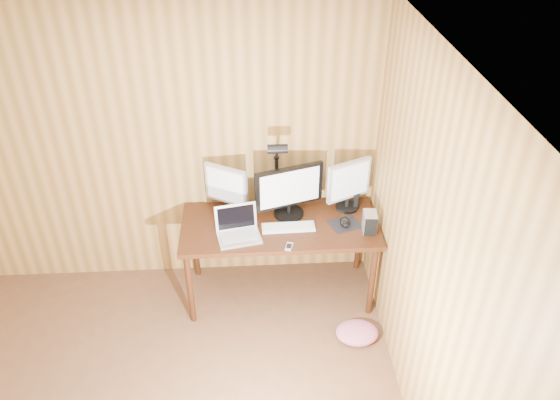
{
  "coord_description": "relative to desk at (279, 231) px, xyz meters",
  "views": [
    {
      "loc": [
        0.72,
        -1.93,
        3.39
      ],
      "look_at": [
        0.93,
        1.58,
        1.02
      ],
      "focal_mm": 35.0,
      "sensor_mm": 36.0,
      "label": 1
    }
  ],
  "objects": [
    {
      "name": "monitor_left",
      "position": [
        -0.42,
        0.13,
        0.35
      ],
      "size": [
        0.35,
        0.22,
        0.43
      ],
      "rotation": [
        0.0,
        0.0,
        -0.52
      ],
      "color": "black",
      "rests_on": "desk"
    },
    {
      "name": "desk",
      "position": [
        0.0,
        0.0,
        0.0
      ],
      "size": [
        1.6,
        0.7,
        0.75
      ],
      "color": "#36190B",
      "rests_on": "floor"
    },
    {
      "name": "mouse",
      "position": [
        0.53,
        -0.11,
        0.15
      ],
      "size": [
        0.12,
        0.14,
        0.04
      ],
      "primitive_type": "ellipsoid",
      "rotation": [
        0.0,
        0.0,
        0.48
      ],
      "color": "black",
      "rests_on": "mousepad"
    },
    {
      "name": "keyboard",
      "position": [
        0.07,
        -0.13,
        0.13
      ],
      "size": [
        0.43,
        0.14,
        0.02
      ],
      "rotation": [
        0.0,
        0.0,
        0.03
      ],
      "color": "silver",
      "rests_on": "desk"
    },
    {
      "name": "phone",
      "position": [
        0.05,
        -0.37,
        0.13
      ],
      "size": [
        0.07,
        0.11,
        0.01
      ],
      "rotation": [
        0.0,
        0.0,
        -0.28
      ],
      "color": "silver",
      "rests_on": "desk"
    },
    {
      "name": "monitor_center",
      "position": [
        0.08,
        0.06,
        0.36
      ],
      "size": [
        0.56,
        0.25,
        0.45
      ],
      "rotation": [
        0.0,
        0.0,
        0.3
      ],
      "color": "black",
      "rests_on": "desk"
    },
    {
      "name": "mousepad",
      "position": [
        0.53,
        -0.11,
        0.12
      ],
      "size": [
        0.28,
        0.26,
        0.0
      ],
      "primitive_type": "cube",
      "rotation": [
        0.0,
        0.0,
        0.33
      ],
      "color": "black",
      "rests_on": "desk"
    },
    {
      "name": "laptop",
      "position": [
        -0.34,
        -0.19,
        0.18
      ],
      "size": [
        0.37,
        0.31,
        0.24
      ],
      "rotation": [
        0.0,
        0.0,
        0.19
      ],
      "color": "silver",
      "rests_on": "desk"
    },
    {
      "name": "monitor_right",
      "position": [
        0.58,
        0.12,
        0.36
      ],
      "size": [
        0.38,
        0.2,
        0.45
      ],
      "rotation": [
        0.0,
        0.0,
        0.43
      ],
      "color": "black",
      "rests_on": "desk"
    },
    {
      "name": "fabric_pile",
      "position": [
        0.59,
        -0.64,
        -0.57
      ],
      "size": [
        0.39,
        0.34,
        0.11
      ],
      "primitive_type": null,
      "rotation": [
        0.0,
        0.0,
        0.2
      ],
      "color": "#BA5A7B",
      "rests_on": "floor"
    },
    {
      "name": "speaker",
      "position": [
        0.66,
        0.12,
        0.18
      ],
      "size": [
        0.05,
        0.05,
        0.13
      ],
      "primitive_type": "cylinder",
      "color": "black",
      "rests_on": "desk"
    },
    {
      "name": "desk_lamp",
      "position": [
        -0.01,
        0.15,
        0.55
      ],
      "size": [
        0.16,
        0.23,
        0.69
      ],
      "rotation": [
        0.0,
        0.0,
        0.1
      ],
      "color": "black",
      "rests_on": "desk"
    },
    {
      "name": "room_shell",
      "position": [
        -0.93,
        -1.7,
        0.62
      ],
      "size": [
        4.0,
        4.0,
        4.0
      ],
      "color": "brown",
      "rests_on": "ground"
    },
    {
      "name": "hard_drive",
      "position": [
        0.71,
        -0.2,
        0.2
      ],
      "size": [
        0.11,
        0.16,
        0.16
      ],
      "rotation": [
        0.0,
        0.0,
        -0.08
      ],
      "color": "silver",
      "rests_on": "desk"
    }
  ]
}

